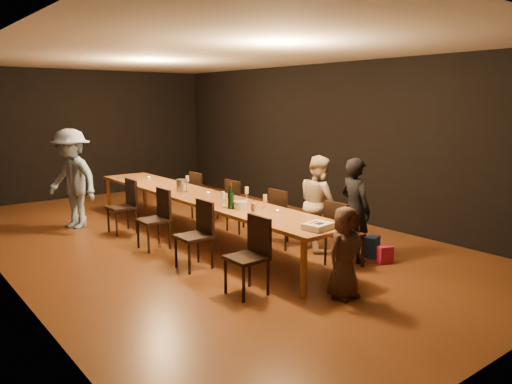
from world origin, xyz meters
TOP-DOWN VIEW (x-y plane):
  - ground at (0.00, 0.00)m, footprint 10.00×10.00m
  - room_shell at (0.00, 0.00)m, footprint 6.04×10.04m
  - table at (0.00, 0.00)m, footprint 0.90×6.00m
  - chair_right_0 at (0.85, -2.40)m, footprint 0.42×0.42m
  - chair_right_1 at (0.85, -1.20)m, footprint 0.42×0.42m
  - chair_right_2 at (0.85, 0.00)m, footprint 0.42×0.42m
  - chair_right_3 at (0.85, 1.20)m, footprint 0.42×0.42m
  - chair_left_0 at (-0.85, -2.40)m, footprint 0.42×0.42m
  - chair_left_1 at (-0.85, -1.20)m, footprint 0.42×0.42m
  - chair_left_2 at (-0.85, 0.00)m, footprint 0.42×0.42m
  - chair_left_3 at (-0.85, 1.20)m, footprint 0.42×0.42m
  - woman_birthday at (1.15, -2.32)m, footprint 0.41×0.58m
  - woman_tan at (1.15, -1.60)m, footprint 0.79×0.87m
  - man_blue at (-1.38, 2.09)m, footprint 1.02×1.31m
  - child at (-0.01, -3.18)m, footprint 0.54×0.36m
  - gift_bag_red at (1.38, -2.70)m, footprint 0.24×0.17m
  - gift_bag_blue at (1.48, -2.39)m, footprint 0.29×0.23m
  - birthday_cake at (-0.06, -2.78)m, footprint 0.37×0.31m
  - plate_stack at (-0.11, -1.27)m, footprint 0.23×0.23m
  - champagne_bottle at (-0.21, -1.18)m, footprint 0.12×0.12m
  - ice_bucket at (-0.05, 0.50)m, footprint 0.23×0.23m
  - wineglass_0 at (-0.33, -1.86)m, footprint 0.06×0.06m
  - wineglass_1 at (0.17, -1.48)m, footprint 0.06×0.06m
  - wineglass_2 at (-0.16, -0.91)m, footprint 0.06×0.06m
  - wineglass_3 at (0.37, -0.80)m, footprint 0.06×0.06m
  - wineglass_4 at (-0.25, 0.07)m, footprint 0.06×0.06m
  - wineglass_5 at (0.24, 0.80)m, footprint 0.06×0.06m
  - tealight_near at (0.15, -1.79)m, footprint 0.05×0.05m
  - tealight_mid at (0.15, -0.03)m, footprint 0.05×0.05m
  - tealight_far at (0.15, 2.14)m, footprint 0.05×0.05m

SIDE VIEW (x-z plane):
  - ground at x=0.00m, z-range 0.00..0.00m
  - gift_bag_red at x=1.38m, z-range 0.00..0.25m
  - gift_bag_blue at x=1.48m, z-range 0.00..0.31m
  - chair_right_0 at x=0.85m, z-range 0.00..0.93m
  - chair_right_1 at x=0.85m, z-range 0.00..0.93m
  - chair_right_2 at x=0.85m, z-range 0.00..0.93m
  - chair_right_3 at x=0.85m, z-range 0.00..0.93m
  - chair_left_0 at x=-0.85m, z-range 0.00..0.93m
  - chair_left_1 at x=-0.85m, z-range 0.00..0.93m
  - chair_left_2 at x=-0.85m, z-range 0.00..0.93m
  - chair_left_3 at x=-0.85m, z-range 0.00..0.93m
  - child at x=-0.01m, z-range 0.00..1.09m
  - table at x=0.00m, z-range 0.33..1.08m
  - woman_tan at x=1.15m, z-range 0.00..1.46m
  - woman_birthday at x=1.15m, z-range 0.00..1.49m
  - tealight_near at x=0.15m, z-range 0.75..0.78m
  - tealight_mid at x=0.15m, z-range 0.75..0.78m
  - tealight_far at x=0.15m, z-range 0.75..0.78m
  - birthday_cake at x=-0.06m, z-range 0.75..0.83m
  - plate_stack at x=-0.11m, z-range 0.75..0.86m
  - ice_bucket at x=-0.05m, z-range 0.75..0.95m
  - wineglass_0 at x=-0.33m, z-range 0.75..0.96m
  - wineglass_1 at x=0.17m, z-range 0.75..0.96m
  - wineglass_2 at x=-0.16m, z-range 0.75..0.96m
  - wineglass_3 at x=0.37m, z-range 0.75..0.96m
  - wineglass_4 at x=-0.25m, z-range 0.75..0.96m
  - wineglass_5 at x=0.24m, z-range 0.75..0.96m
  - man_blue at x=-1.38m, z-range 0.00..1.79m
  - champagne_bottle at x=-0.21m, z-range 0.75..1.12m
  - room_shell at x=0.00m, z-range 0.57..3.59m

